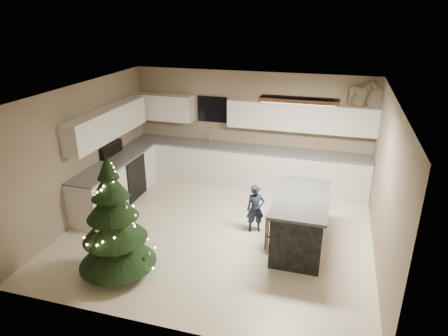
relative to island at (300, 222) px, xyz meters
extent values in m
plane|color=beige|center=(-1.48, 0.06, -0.48)|extent=(5.50, 5.50, 0.00)
cube|color=gray|center=(-1.48, 2.56, 0.82)|extent=(5.50, 0.02, 2.60)
cube|color=gray|center=(-1.48, -2.44, 0.82)|extent=(5.50, 0.02, 2.60)
cube|color=gray|center=(-4.23, 0.06, 0.82)|extent=(0.02, 5.00, 2.60)
cube|color=gray|center=(1.27, 0.06, 0.82)|extent=(0.02, 5.00, 2.60)
cube|color=silver|center=(-1.48, 0.06, 2.12)|extent=(5.50, 5.00, 0.02)
cube|color=brown|center=(-0.18, 0.16, 2.07)|extent=(1.25, 0.32, 0.06)
cube|color=white|center=(-0.18, 0.16, 2.04)|extent=(1.15, 0.24, 0.02)
cube|color=silver|center=(-1.48, 2.26, -0.03)|extent=(5.48, 0.60, 0.90)
cube|color=silver|center=(-3.93, 0.66, -0.03)|extent=(0.60, 2.60, 0.90)
cube|color=slate|center=(-1.48, 2.25, 0.44)|extent=(5.48, 0.62, 0.04)
cube|color=slate|center=(-3.92, 0.66, 0.44)|extent=(0.62, 2.60, 0.04)
cube|color=silver|center=(-3.53, 2.39, 1.22)|extent=(1.40, 0.35, 0.60)
cube|color=silver|center=(-0.33, 2.39, 1.22)|extent=(3.20, 0.35, 0.60)
cube|color=silver|center=(-4.06, 0.79, 1.22)|extent=(0.35, 2.60, 0.60)
cube|color=black|center=(-2.38, 2.53, 1.22)|extent=(0.70, 0.04, 0.60)
cube|color=#99999E|center=(-2.38, 2.26, 0.42)|extent=(0.55, 0.40, 0.06)
cylinder|color=#99999E|center=(-2.38, 2.36, 0.58)|extent=(0.03, 0.03, 0.24)
cube|color=black|center=(-3.91, 0.96, -0.03)|extent=(0.64, 0.75, 0.90)
cube|color=black|center=(-4.16, 0.96, 0.57)|extent=(0.10, 0.75, 0.30)
cube|color=black|center=(0.00, 0.00, -0.03)|extent=(0.80, 1.60, 0.90)
cube|color=black|center=(0.00, 0.00, 0.45)|extent=(0.90, 1.70, 0.05)
cylinder|color=brown|center=(-0.43, -0.16, 0.10)|extent=(0.31, 0.31, 0.04)
cylinder|color=brown|center=(-0.54, -0.27, -0.20)|extent=(0.03, 0.03, 0.56)
cylinder|color=brown|center=(-0.32, -0.27, -0.20)|extent=(0.03, 0.03, 0.56)
cylinder|color=brown|center=(-0.54, -0.05, -0.20)|extent=(0.03, 0.03, 0.56)
cylinder|color=brown|center=(-0.32, -0.05, -0.20)|extent=(0.03, 0.03, 0.56)
cube|color=brown|center=(-0.43, -0.16, -0.30)|extent=(0.24, 0.03, 0.03)
cylinder|color=#3F2816|center=(-2.65, -1.54, -0.35)|extent=(0.11, 0.11, 0.26)
cone|color=black|center=(-2.65, -1.54, 0.00)|extent=(1.19, 1.19, 0.61)
cone|color=black|center=(-2.65, -1.54, 0.40)|extent=(0.98, 0.98, 0.53)
cone|color=black|center=(-2.65, -1.54, 0.75)|extent=(0.77, 0.77, 0.48)
cone|color=black|center=(-2.65, -1.54, 1.05)|extent=(0.56, 0.56, 0.44)
cone|color=black|center=(-2.65, -1.54, 1.32)|extent=(0.32, 0.32, 0.35)
sphere|color=#FFD88C|center=(-2.03, -1.54, -0.26)|extent=(0.03, 0.03, 0.03)
sphere|color=#FFD88C|center=(-2.11, -1.28, -0.21)|extent=(0.03, 0.03, 0.03)
sphere|color=#FFD88C|center=(-2.29, -1.08, -0.15)|extent=(0.03, 0.03, 0.03)
sphere|color=#FFD88C|center=(-2.53, -0.99, -0.10)|extent=(0.03, 0.03, 0.03)
sphere|color=#FFD88C|center=(-2.78, -1.01, -0.05)|extent=(0.03, 0.03, 0.03)
sphere|color=#FFD88C|center=(-2.98, -1.13, 0.01)|extent=(0.03, 0.03, 0.03)
sphere|color=#FFD88C|center=(-3.11, -1.33, 0.06)|extent=(0.03, 0.03, 0.03)
sphere|color=#FFD88C|center=(-3.14, -1.55, 0.11)|extent=(0.03, 0.03, 0.03)
sphere|color=#FFD88C|center=(-3.07, -1.75, 0.17)|extent=(0.03, 0.03, 0.03)
sphere|color=#FFD88C|center=(-2.92, -1.90, 0.22)|extent=(0.03, 0.03, 0.03)
sphere|color=#FFD88C|center=(-2.73, -1.97, 0.28)|extent=(0.03, 0.03, 0.03)
sphere|color=#FFD88C|center=(-2.54, -1.94, 0.33)|extent=(0.03, 0.03, 0.03)
sphere|color=#FFD88C|center=(-2.39, -1.84, 0.38)|extent=(0.03, 0.03, 0.03)
sphere|color=#FFD88C|center=(-2.30, -1.69, 0.44)|extent=(0.03, 0.03, 0.03)
sphere|color=#FFD88C|center=(-2.29, -1.53, 0.49)|extent=(0.03, 0.03, 0.03)
sphere|color=#FFD88C|center=(-2.35, -1.38, 0.54)|extent=(0.03, 0.03, 0.03)
sphere|color=#FFD88C|center=(-2.46, -1.28, 0.60)|extent=(0.03, 0.03, 0.03)
sphere|color=#FFD88C|center=(-2.60, -1.24, 0.65)|extent=(0.03, 0.03, 0.03)
sphere|color=#FFD88C|center=(-2.73, -1.26, 0.71)|extent=(0.03, 0.03, 0.03)
sphere|color=#FFD88C|center=(-2.83, -1.34, 0.76)|extent=(0.03, 0.03, 0.03)
sphere|color=#FFD88C|center=(-2.88, -1.44, 0.81)|extent=(0.03, 0.03, 0.03)
sphere|color=#FFD88C|center=(-2.88, -1.55, 0.87)|extent=(0.03, 0.03, 0.03)
sphere|color=#FFD88C|center=(-2.83, -1.64, 0.92)|extent=(0.03, 0.03, 0.03)
sphere|color=#FFD88C|center=(-2.76, -1.70, 0.97)|extent=(0.03, 0.03, 0.03)
sphere|color=#FFD88C|center=(-2.68, -1.71, 1.03)|extent=(0.03, 0.03, 0.03)
sphere|color=#FFD88C|center=(-2.60, -1.69, 1.08)|extent=(0.03, 0.03, 0.03)
sphere|color=#FFD88C|center=(-2.56, -1.64, 1.13)|extent=(0.03, 0.03, 0.03)
sphere|color=#FFD88C|center=(-2.54, -1.58, 1.19)|extent=(0.03, 0.03, 0.03)
sphere|color=#FFD88C|center=(-2.55, -1.53, 1.24)|extent=(0.03, 0.03, 0.03)
sphere|color=#FFD88C|center=(-2.58, -1.50, 1.30)|extent=(0.03, 0.03, 0.03)
sphere|color=#FFD88C|center=(-2.61, -1.49, 1.35)|extent=(0.03, 0.03, 0.03)
sphere|color=silver|center=(-2.14, -1.54, -0.09)|extent=(0.06, 0.06, 0.06)
sphere|color=silver|center=(-2.90, -1.20, 0.18)|extent=(0.06, 0.06, 0.06)
sphere|color=silver|center=(-2.75, -1.85, 0.44)|extent=(0.06, 0.06, 0.06)
sphere|color=silver|center=(-2.43, -1.47, 0.70)|extent=(0.06, 0.06, 0.06)
sphere|color=silver|center=(-2.76, -1.46, 0.96)|extent=(0.06, 0.06, 0.06)
sphere|color=silver|center=(-2.65, -1.59, 1.23)|extent=(0.06, 0.06, 0.06)
imported|color=black|center=(-0.84, 0.29, -0.02)|extent=(0.39, 0.33, 0.92)
cube|color=brown|center=(0.82, 2.35, 1.53)|extent=(0.24, 0.02, 0.02)
cube|color=brown|center=(0.82, 2.42, 1.53)|extent=(0.24, 0.02, 0.02)
imported|color=#D3BA8E|center=(0.82, 2.39, 1.80)|extent=(0.66, 0.45, 0.51)
camera|label=1|loc=(0.41, -6.13, 3.43)|focal=32.00mm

